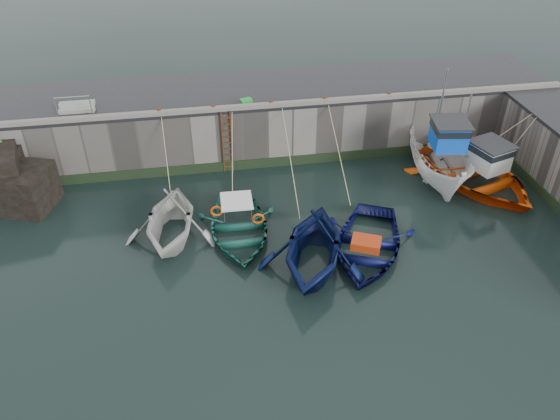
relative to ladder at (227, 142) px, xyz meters
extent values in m
plane|color=black|center=(2.00, -9.91, -1.59)|extent=(120.00, 120.00, 0.00)
cube|color=slate|center=(2.00, 2.59, -0.09)|extent=(30.00, 5.00, 3.00)
cube|color=black|center=(2.00, 2.59, 1.49)|extent=(30.00, 5.00, 0.16)
cube|color=slate|center=(2.00, 0.24, 1.67)|extent=(30.00, 0.30, 0.20)
cube|color=black|center=(2.00, 0.05, -1.34)|extent=(30.00, 0.08, 0.50)
cube|color=black|center=(-9.20, -1.51, -0.64)|extent=(2.96, 2.83, 1.90)
cube|color=black|center=(-10.20, -0.31, -0.44)|extent=(2.01, 1.83, 2.30)
cone|color=#2D591E|center=(-9.50, -1.71, 0.09)|extent=(0.44, 0.44, 0.45)
cone|color=#2D591E|center=(-10.00, -0.11, 0.99)|extent=(0.44, 0.44, 0.45)
cylinder|color=#3F1E0F|center=(-0.22, 0.01, 0.01)|extent=(0.07, 0.07, 3.20)
cylinder|color=#3F1E0F|center=(0.22, 0.01, 0.01)|extent=(0.07, 0.07, 3.20)
cube|color=#3F1E0F|center=(0.00, -0.01, -1.34)|extent=(0.44, 0.06, 0.05)
cube|color=#3F1E0F|center=(0.00, -0.01, -1.01)|extent=(0.44, 0.06, 0.05)
cube|color=#3F1E0F|center=(0.00, -0.01, -0.68)|extent=(0.44, 0.06, 0.05)
cube|color=#3F1E0F|center=(0.00, -0.01, -0.35)|extent=(0.44, 0.06, 0.05)
cube|color=#3F1E0F|center=(0.00, -0.01, -0.02)|extent=(0.44, 0.06, 0.05)
cube|color=#3F1E0F|center=(0.00, -0.01, 0.31)|extent=(0.44, 0.06, 0.05)
cube|color=#3F1E0F|center=(0.00, -0.01, 0.64)|extent=(0.44, 0.06, 0.05)
cube|color=#3F1E0F|center=(0.00, -0.01, 0.97)|extent=(0.44, 0.06, 0.05)
cube|color=#3F1E0F|center=(0.00, -0.01, 1.30)|extent=(0.44, 0.06, 0.05)
imported|color=silver|center=(-2.81, -4.90, -1.59)|extent=(4.68, 5.21, 2.46)
imported|color=#18574B|center=(-0.06, -5.14, -1.59)|extent=(3.79, 5.21, 1.06)
imported|color=#0B1645|center=(2.54, -7.71, -1.59)|extent=(5.94, 6.36, 2.71)
imported|color=#0B0F46|center=(4.91, -7.11, -1.59)|extent=(5.73, 6.50, 1.12)
imported|color=white|center=(9.88, -2.34, -0.75)|extent=(3.25, 6.46, 2.38)
cube|color=blue|center=(9.79, -2.93, 1.04)|extent=(1.62, 1.70, 1.20)
cube|color=black|center=(9.79, -2.93, 1.39)|extent=(1.68, 1.77, 0.28)
cube|color=#262628|center=(9.79, -2.93, 1.68)|extent=(1.84, 1.93, 0.08)
cylinder|color=#A5A8AD|center=(10.07, -1.15, 1.94)|extent=(0.08, 0.08, 3.00)
imported|color=#F8540D|center=(11.50, -2.93, -1.23)|extent=(6.74, 8.00, 1.41)
cube|color=silver|center=(11.68, -3.50, 0.07)|extent=(1.79, 1.86, 1.20)
cube|color=black|center=(11.68, -3.50, 0.42)|extent=(1.87, 1.93, 0.28)
cube|color=#262628|center=(11.68, -3.50, 0.71)|extent=(2.05, 2.11, 0.08)
cylinder|color=#A5A8AD|center=(11.13, -1.79, 0.97)|extent=(0.08, 0.08, 3.00)
cube|color=green|center=(1.07, 0.73, 1.70)|extent=(0.62, 0.50, 0.27)
cylinder|color=#A5A8AD|center=(-7.50, 0.69, 2.07)|extent=(0.05, 0.05, 1.00)
cylinder|color=#A5A8AD|center=(-6.00, 0.69, 2.07)|extent=(0.05, 0.05, 1.00)
cylinder|color=#A5A8AD|center=(-6.75, 0.69, 2.53)|extent=(1.50, 0.05, 0.05)
cube|color=gray|center=(-6.75, 1.19, 1.66)|extent=(1.60, 0.35, 0.18)
cube|color=gray|center=(-6.75, 1.54, 1.84)|extent=(1.60, 0.35, 0.18)
cylinder|color=#3F1E0F|center=(-3.00, 0.34, 1.71)|extent=(0.18, 0.18, 0.28)
cylinder|color=#3F1E0F|center=(-0.50, 0.34, 1.71)|extent=(0.18, 0.18, 0.28)
cylinder|color=#3F1E0F|center=(2.20, 0.34, 1.71)|extent=(0.18, 0.18, 0.28)
cylinder|color=#3F1E0F|center=(4.80, 0.34, 1.71)|extent=(0.18, 0.18, 0.28)
cylinder|color=#3F1E0F|center=(8.00, 0.34, 1.71)|extent=(0.18, 0.18, 0.28)
camera|label=1|loc=(-1.40, -23.26, 12.50)|focal=35.00mm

